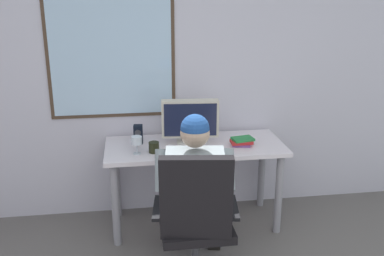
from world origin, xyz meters
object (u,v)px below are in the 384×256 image
at_px(person_seated, 195,189).
at_px(wine_glass, 137,141).
at_px(desk_speaker, 138,134).
at_px(office_chair, 196,215).
at_px(book_stack, 242,141).
at_px(coffee_mug, 154,147).
at_px(desk, 195,157).
at_px(crt_monitor, 190,120).

distance_m(person_seated, wine_glass, 0.66).
bearing_deg(desk_speaker, office_chair, -71.90).
xyz_separation_m(book_stack, coffee_mug, (-0.73, -0.06, 0.01)).
distance_m(desk, office_chair, 0.92).
height_order(wine_glass, book_stack, wine_glass).
height_order(book_stack, coffee_mug, coffee_mug).
relative_size(wine_glass, coffee_mug, 1.67).
height_order(desk, coffee_mug, coffee_mug).
bearing_deg(office_chair, wine_glass, 114.36).
bearing_deg(crt_monitor, coffee_mug, -150.58).
bearing_deg(desk, crt_monitor, 125.60).
relative_size(book_stack, coffee_mug, 2.27).
bearing_deg(person_seated, book_stack, 50.23).
xyz_separation_m(crt_monitor, wine_glass, (-0.45, -0.19, -0.10)).
xyz_separation_m(office_chair, crt_monitor, (0.10, 0.96, 0.35)).
bearing_deg(crt_monitor, book_stack, -15.44).
relative_size(desk, office_chair, 1.42).
height_order(office_chair, desk_speaker, office_chair).
distance_m(book_stack, coffee_mug, 0.73).
distance_m(crt_monitor, wine_glass, 0.50).
distance_m(desk, book_stack, 0.41).
xyz_separation_m(crt_monitor, desk_speaker, (-0.43, 0.05, -0.12)).
distance_m(desk, wine_glass, 0.55).
relative_size(person_seated, crt_monitor, 2.57).
bearing_deg(book_stack, desk_speaker, 168.74).
bearing_deg(desk, coffee_mug, -159.38).
height_order(desk, office_chair, office_chair).
height_order(office_chair, wine_glass, office_chair).
relative_size(desk, desk_speaker, 9.27).
xyz_separation_m(desk, office_chair, (-0.13, -0.91, -0.03)).
relative_size(wine_glass, desk_speaker, 0.90).
relative_size(desk, wine_glass, 10.31).
relative_size(person_seated, wine_glass, 8.55).
distance_m(person_seated, desk_speaker, 0.85).
bearing_deg(crt_monitor, desk, -54.40).
bearing_deg(wine_glass, crt_monitor, 22.66).
bearing_deg(person_seated, desk_speaker, 115.73).
bearing_deg(book_stack, office_chair, -121.46).
relative_size(crt_monitor, desk_speaker, 2.99).
distance_m(office_chair, crt_monitor, 1.02).
xyz_separation_m(desk, coffee_mug, (-0.35, -0.13, 0.15)).
xyz_separation_m(desk, book_stack, (0.38, -0.07, 0.14)).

